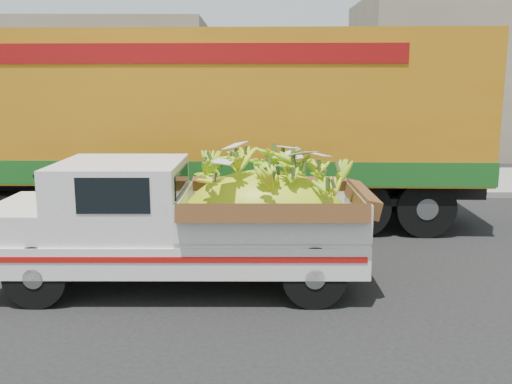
{
  "coord_description": "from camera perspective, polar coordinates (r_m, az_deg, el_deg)",
  "views": [
    {
      "loc": [
        2.61,
        -7.13,
        2.85
      ],
      "look_at": [
        2.7,
        1.21,
        1.24
      ],
      "focal_mm": 40.0,
      "sensor_mm": 36.0,
      "label": 1
    }
  ],
  "objects": [
    {
      "name": "ground",
      "position": [
        8.11,
        -19.7,
        -10.33
      ],
      "size": [
        100.0,
        100.0,
        0.0
      ],
      "primitive_type": "plane",
      "color": "black",
      "rests_on": "ground"
    },
    {
      "name": "curb",
      "position": [
        14.52,
        -11.0,
        -0.3
      ],
      "size": [
        60.0,
        0.25,
        0.15
      ],
      "primitive_type": "cube",
      "color": "gray",
      "rests_on": "ground"
    },
    {
      "name": "sidewalk",
      "position": [
        16.56,
        -9.72,
        1.1
      ],
      "size": [
        60.0,
        4.0,
        0.14
      ],
      "primitive_type": "cube",
      "color": "gray",
      "rests_on": "ground"
    },
    {
      "name": "pickup_truck",
      "position": [
        8.0,
        -4.91,
        -2.81
      ],
      "size": [
        5.11,
        1.93,
        1.78
      ],
      "rotation": [
        0.0,
        0.0,
        -0.01
      ],
      "color": "black",
      "rests_on": "ground"
    },
    {
      "name": "semi_trailer",
      "position": [
        11.66,
        -7.31,
        7.25
      ],
      "size": [
        12.03,
        3.08,
        3.8
      ],
      "rotation": [
        0.0,
        0.0,
        -0.05
      ],
      "color": "black",
      "rests_on": "ground"
    }
  ]
}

